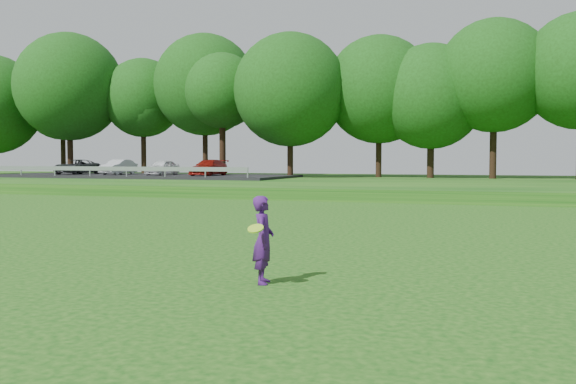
% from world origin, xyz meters
% --- Properties ---
extents(ground, '(140.00, 140.00, 0.00)m').
position_xyz_m(ground, '(0.00, 0.00, 0.00)').
color(ground, '#0C410E').
rests_on(ground, ground).
extents(berm, '(130.00, 30.00, 0.60)m').
position_xyz_m(berm, '(0.00, 34.00, 0.30)').
color(berm, '#0C410E').
rests_on(berm, ground).
extents(walking_path, '(130.00, 1.60, 0.04)m').
position_xyz_m(walking_path, '(0.00, 20.00, 0.02)').
color(walking_path, gray).
rests_on(walking_path, ground).
extents(treeline, '(104.00, 7.00, 15.00)m').
position_xyz_m(treeline, '(0.00, 38.00, 8.10)').
color(treeline, '#163E0E').
rests_on(treeline, berm).
extents(parking_lot, '(24.00, 9.00, 1.38)m').
position_xyz_m(parking_lot, '(-24.15, 32.80, 1.01)').
color(parking_lot, black).
rests_on(parking_lot, berm).
extents(woman, '(0.48, 0.88, 1.45)m').
position_xyz_m(woman, '(0.01, -0.76, 0.73)').
color(woman, '#441666').
rests_on(woman, ground).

